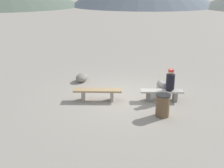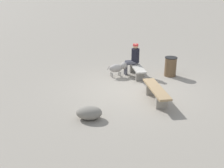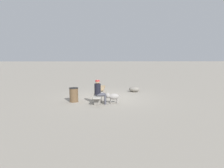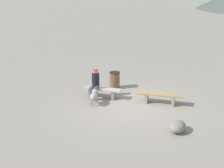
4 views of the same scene
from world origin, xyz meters
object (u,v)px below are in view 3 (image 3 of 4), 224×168
at_px(trash_bin, 74,95).
at_px(boulder, 134,89).
at_px(bench_left, 101,89).
at_px(dog, 112,96).
at_px(bench_right, 98,97).
at_px(seated_person, 99,90).

distance_m(trash_bin, boulder, 4.74).
height_order(bench_left, dog, dog).
bearing_deg(bench_right, boulder, 146.71).
relative_size(dog, trash_bin, 1.09).
xyz_separation_m(bench_left, seated_person, (2.74, -0.08, 0.39)).
relative_size(bench_left, boulder, 2.54).
height_order(bench_left, trash_bin, trash_bin).
relative_size(bench_right, trash_bin, 2.12).
bearing_deg(seated_person, boulder, 148.98).
distance_m(bench_left, trash_bin, 2.63).
distance_m(dog, trash_bin, 2.10).
relative_size(seated_person, trash_bin, 1.63).
height_order(bench_right, dog, dog).
bearing_deg(trash_bin, dog, 78.60).
distance_m(bench_left, bench_right, 2.45).
distance_m(seated_person, trash_bin, 1.53).
bearing_deg(bench_left, dog, 16.89).
relative_size(bench_left, dog, 2.20).
xyz_separation_m(seated_person, boulder, (-3.46, 2.36, -0.53)).
distance_m(bench_right, boulder, 3.99).
bearing_deg(seated_person, bench_left, -178.53).
height_order(bench_left, bench_right, bench_left).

